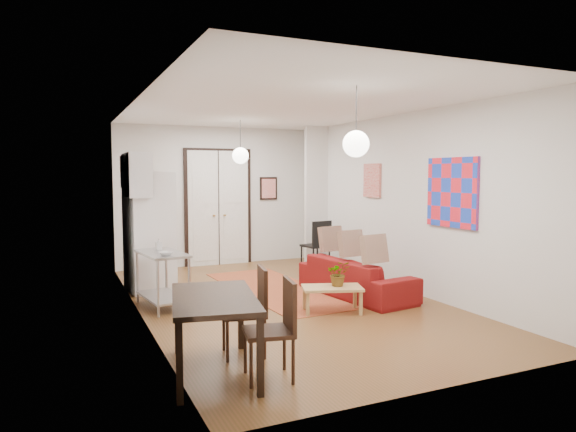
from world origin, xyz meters
name	(u,v)px	position (x,y,z in m)	size (l,w,h in m)	color
floor	(284,301)	(0.00, 0.00, 0.00)	(7.00, 7.00, 0.00)	brown
ceiling	(284,107)	(0.00, 0.00, 2.90)	(4.20, 7.00, 0.02)	white
wall_back	(218,196)	(0.00, 3.50, 1.45)	(4.20, 0.02, 2.90)	silver
wall_front	(446,227)	(0.00, -3.50, 1.45)	(4.20, 0.02, 2.90)	silver
wall_left	(139,209)	(-2.10, 0.00, 1.45)	(0.02, 7.00, 2.90)	silver
wall_right	(400,202)	(2.10, 0.00, 1.45)	(0.02, 7.00, 2.90)	silver
double_doors	(218,208)	(0.00, 3.46, 1.20)	(1.44, 0.06, 2.50)	white
stub_partition	(316,196)	(1.85, 2.55, 1.45)	(0.50, 0.10, 2.90)	silver
wall_cabinet	(137,175)	(-1.92, 1.50, 1.90)	(0.35, 1.00, 0.70)	white
painting_popart	(452,192)	(2.08, -1.25, 1.65)	(0.05, 1.00, 1.00)	red
painting_abstract	(372,180)	(2.08, 0.80, 1.80)	(0.05, 0.50, 0.60)	beige
poster_back	(269,188)	(1.15, 3.47, 1.60)	(0.40, 0.03, 0.50)	red
print_left	(123,172)	(-2.07, 2.00, 1.95)	(0.03, 0.44, 0.54)	#9C6E41
pendant_back	(240,156)	(0.00, 2.00, 2.25)	(0.30, 0.30, 0.80)	white
pendant_front	(356,144)	(0.00, -2.00, 2.25)	(0.30, 0.30, 0.80)	white
kilim_rug	(276,289)	(0.20, 0.78, 0.00)	(1.29, 3.45, 0.01)	#A65429
sofa	(356,277)	(1.15, -0.18, 0.30)	(2.06, 0.80, 0.60)	maroon
coffee_table	(332,290)	(0.34, -0.87, 0.31)	(0.92, 0.69, 0.36)	tan
potted_plant	(338,273)	(0.44, -0.87, 0.54)	(0.32, 0.28, 0.35)	#315D2A
kitchen_counter	(162,273)	(-1.75, 0.37, 0.50)	(0.66, 1.11, 0.80)	#A8AAAC
bowl	(166,254)	(-1.75, 0.07, 0.82)	(0.19, 0.19, 0.05)	beige
soap_bottle	(159,244)	(-1.75, 0.62, 0.88)	(0.08, 0.07, 0.17)	teal
fridge	(149,232)	(-1.74, 1.54, 0.98)	(0.69, 0.69, 1.95)	white
dining_table	(214,305)	(-1.75, -2.30, 0.67)	(1.02, 1.48, 0.75)	black
dining_chair_near	(241,303)	(-1.33, -1.86, 0.54)	(0.52, 0.67, 0.93)	#321A10
dining_chair_far	(265,320)	(-1.33, -2.56, 0.54)	(0.52, 0.67, 0.93)	#321A10
black_side_chair	(313,240)	(1.58, 2.14, 0.59)	(0.53, 0.53, 1.00)	black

